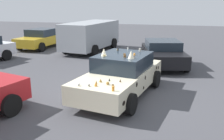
# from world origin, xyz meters

# --- Properties ---
(ground_plane) EXTENTS (60.00, 60.00, 0.00)m
(ground_plane) POSITION_xyz_m (0.00, 0.00, 0.00)
(ground_plane) COLOR #47474C
(art_car_decorated) EXTENTS (4.69, 2.63, 1.70)m
(art_car_decorated) POSITION_xyz_m (0.06, -0.01, 0.72)
(art_car_decorated) COLOR beige
(art_car_decorated) RESTS_ON ground
(parked_van_far_right) EXTENTS (5.39, 2.82, 1.95)m
(parked_van_far_right) POSITION_xyz_m (7.75, 3.87, 1.11)
(parked_van_far_right) COLOR #9EA3A8
(parked_van_far_right) RESTS_ON ground
(parked_sedan_near_right) EXTENTS (4.40, 2.77, 1.32)m
(parked_sedan_near_right) POSITION_xyz_m (4.82, -1.16, 0.68)
(parked_sedan_near_right) COLOR black
(parked_sedan_near_right) RESTS_ON ground
(parked_sedan_far_left) EXTENTS (4.21, 2.22, 1.38)m
(parked_sedan_far_left) POSITION_xyz_m (7.96, 7.80, 0.69)
(parked_sedan_far_left) COLOR gold
(parked_sedan_far_left) RESTS_ON ground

